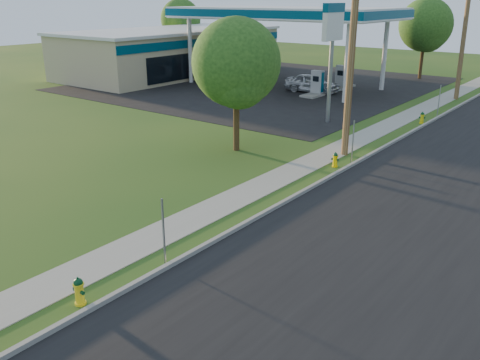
{
  "coord_description": "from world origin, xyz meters",
  "views": [
    {
      "loc": [
        9.74,
        -4.6,
        7.14
      ],
      "look_at": [
        0.0,
        8.0,
        1.4
      ],
      "focal_mm": 38.0,
      "sensor_mm": 36.0,
      "label": 1
    }
  ],
  "objects_px": {
    "fuel_pump_ne": "(317,86)",
    "fuel_pump_se": "(341,80)",
    "utility_pole_far": "(464,32)",
    "car_red": "(232,73)",
    "hydrant_far": "(422,118)",
    "fuel_pump_sw": "(254,71)",
    "tree_back": "(181,21)",
    "fuel_pump_nw": "(226,76)",
    "car_silver": "(312,83)",
    "utility_pole_mid": "(352,49)",
    "hydrant_near": "(79,291)",
    "price_pylon": "(333,29)",
    "tree_verge": "(237,66)",
    "hydrant_mid": "(335,160)",
    "tree_lot": "(426,27)"
  },
  "relations": [
    {
      "from": "hydrant_mid",
      "to": "car_red",
      "type": "distance_m",
      "value": 25.08
    },
    {
      "from": "fuel_pump_sw",
      "to": "car_silver",
      "type": "distance_m",
      "value": 8.58
    },
    {
      "from": "fuel_pump_ne",
      "to": "car_silver",
      "type": "height_order",
      "value": "fuel_pump_ne"
    },
    {
      "from": "fuel_pump_sw",
      "to": "price_pylon",
      "type": "relative_size",
      "value": 0.47
    },
    {
      "from": "hydrant_far",
      "to": "utility_pole_mid",
      "type": "bearing_deg",
      "value": -94.8
    },
    {
      "from": "utility_pole_mid",
      "to": "price_pylon",
      "type": "distance_m",
      "value": 6.76
    },
    {
      "from": "fuel_pump_ne",
      "to": "tree_back",
      "type": "distance_m",
      "value": 26.87
    },
    {
      "from": "fuel_pump_nw",
      "to": "price_pylon",
      "type": "relative_size",
      "value": 0.47
    },
    {
      "from": "price_pylon",
      "to": "hydrant_mid",
      "type": "relative_size",
      "value": 10.01
    },
    {
      "from": "utility_pole_mid",
      "to": "car_silver",
      "type": "distance_m",
      "value": 17.58
    },
    {
      "from": "fuel_pump_nw",
      "to": "tree_lot",
      "type": "height_order",
      "value": "tree_lot"
    },
    {
      "from": "utility_pole_far",
      "to": "car_silver",
      "type": "bearing_deg",
      "value": -157.53
    },
    {
      "from": "fuel_pump_se",
      "to": "tree_back",
      "type": "xyz_separation_m",
      "value": [
        -24.43,
        6.53,
        3.83
      ]
    },
    {
      "from": "fuel_pump_nw",
      "to": "hydrant_far",
      "type": "relative_size",
      "value": 4.46
    },
    {
      "from": "utility_pole_mid",
      "to": "utility_pole_far",
      "type": "bearing_deg",
      "value": 90.0
    },
    {
      "from": "hydrant_far",
      "to": "fuel_pump_sw",
      "type": "bearing_deg",
      "value": 155.93
    },
    {
      "from": "utility_pole_far",
      "to": "hydrant_mid",
      "type": "height_order",
      "value": "utility_pole_far"
    },
    {
      "from": "utility_pole_far",
      "to": "hydrant_near",
      "type": "xyz_separation_m",
      "value": [
        0.64,
        -33.5,
        -4.43
      ]
    },
    {
      "from": "utility_pole_far",
      "to": "hydrant_mid",
      "type": "xyz_separation_m",
      "value": [
        0.51,
        -19.95,
        -4.47
      ]
    },
    {
      "from": "utility_pole_mid",
      "to": "fuel_pump_nw",
      "type": "distance_m",
      "value": 22.52
    },
    {
      "from": "tree_verge",
      "to": "tree_back",
      "type": "height_order",
      "value": "tree_back"
    },
    {
      "from": "fuel_pump_se",
      "to": "hydrant_far",
      "type": "xyz_separation_m",
      "value": [
        9.63,
        -8.32,
        -0.37
      ]
    },
    {
      "from": "utility_pole_far",
      "to": "tree_lot",
      "type": "distance_m",
      "value": 9.98
    },
    {
      "from": "fuel_pump_nw",
      "to": "fuel_pump_sw",
      "type": "distance_m",
      "value": 4.0
    },
    {
      "from": "fuel_pump_ne",
      "to": "fuel_pump_se",
      "type": "height_order",
      "value": "same"
    },
    {
      "from": "tree_lot",
      "to": "hydrant_mid",
      "type": "relative_size",
      "value": 10.5
    },
    {
      "from": "utility_pole_mid",
      "to": "car_silver",
      "type": "bearing_deg",
      "value": 125.42
    },
    {
      "from": "utility_pole_mid",
      "to": "car_red",
      "type": "xyz_separation_m",
      "value": [
        -18.47,
        14.43,
        -4.24
      ]
    },
    {
      "from": "utility_pole_mid",
      "to": "hydrant_near",
      "type": "relative_size",
      "value": 12.99
    },
    {
      "from": "tree_lot",
      "to": "hydrant_mid",
      "type": "distance_m",
      "value": 29.22
    },
    {
      "from": "fuel_pump_nw",
      "to": "hydrant_mid",
      "type": "bearing_deg",
      "value": -39.07
    },
    {
      "from": "hydrant_near",
      "to": "hydrant_mid",
      "type": "height_order",
      "value": "hydrant_near"
    },
    {
      "from": "tree_back",
      "to": "fuel_pump_sw",
      "type": "bearing_deg",
      "value": -22.94
    },
    {
      "from": "hydrant_mid",
      "to": "fuel_pump_ne",
      "type": "bearing_deg",
      "value": 122.2
    },
    {
      "from": "price_pylon",
      "to": "car_red",
      "type": "bearing_deg",
      "value": 148.49
    },
    {
      "from": "hydrant_mid",
      "to": "car_red",
      "type": "height_order",
      "value": "car_red"
    },
    {
      "from": "utility_pole_mid",
      "to": "fuel_pump_sw",
      "type": "bearing_deg",
      "value": 136.48
    },
    {
      "from": "utility_pole_far",
      "to": "car_red",
      "type": "height_order",
      "value": "utility_pole_far"
    },
    {
      "from": "fuel_pump_sw",
      "to": "car_silver",
      "type": "relative_size",
      "value": 0.74
    },
    {
      "from": "utility_pole_mid",
      "to": "tree_back",
      "type": "relative_size",
      "value": 1.39
    },
    {
      "from": "price_pylon",
      "to": "tree_verge",
      "type": "height_order",
      "value": "price_pylon"
    },
    {
      "from": "tree_back",
      "to": "utility_pole_mid",
      "type": "bearing_deg",
      "value": -35.22
    },
    {
      "from": "price_pylon",
      "to": "tree_verge",
      "type": "relative_size",
      "value": 1.08
    },
    {
      "from": "fuel_pump_sw",
      "to": "fuel_pump_se",
      "type": "distance_m",
      "value": 9.0
    },
    {
      "from": "fuel_pump_nw",
      "to": "car_red",
      "type": "height_order",
      "value": "fuel_pump_nw"
    },
    {
      "from": "utility_pole_far",
      "to": "price_pylon",
      "type": "xyz_separation_m",
      "value": [
        -3.9,
        -12.5,
        0.63
      ]
    },
    {
      "from": "fuel_pump_ne",
      "to": "price_pylon",
      "type": "height_order",
      "value": "price_pylon"
    },
    {
      "from": "fuel_pump_ne",
      "to": "price_pylon",
      "type": "bearing_deg",
      "value": -56.31
    },
    {
      "from": "utility_pole_mid",
      "to": "tree_verge",
      "type": "relative_size",
      "value": 1.54
    },
    {
      "from": "fuel_pump_nw",
      "to": "car_silver",
      "type": "height_order",
      "value": "fuel_pump_nw"
    }
  ]
}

